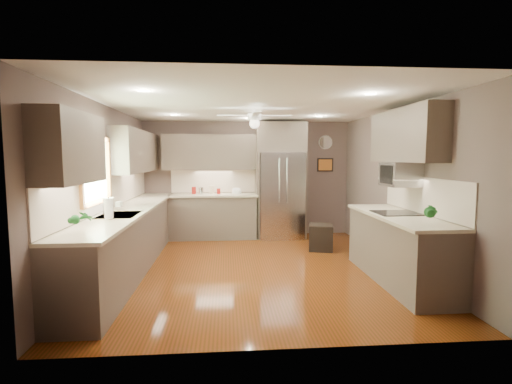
{
  "coord_description": "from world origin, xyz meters",
  "views": [
    {
      "loc": [
        -0.45,
        -5.66,
        1.73
      ],
      "look_at": [
        0.05,
        0.6,
        1.13
      ],
      "focal_mm": 26.0,
      "sensor_mm": 36.0,
      "label": 1
    }
  ],
  "objects": [
    {
      "name": "potted_plant_right",
      "position": [
        1.93,
        -1.58,
        1.09
      ],
      "size": [
        0.21,
        0.19,
        0.3
      ],
      "primitive_type": "imported",
      "rotation": [
        0.0,
        0.0,
        -0.41
      ],
      "color": "#1B6122",
      "rests_on": "right_run"
    },
    {
      "name": "paper_towel",
      "position": [
        -1.94,
        -0.89,
        1.08
      ],
      "size": [
        0.11,
        0.11,
        0.27
      ],
      "color": "white",
      "rests_on": "left_run"
    },
    {
      "name": "wall_right",
      "position": [
        2.25,
        0.0,
        1.25
      ],
      "size": [
        0.0,
        5.0,
        5.0
      ],
      "primitive_type": "plane",
      "rotation": [
        1.57,
        0.0,
        -1.57
      ],
      "color": "brown",
      "rests_on": "ground"
    },
    {
      "name": "canister_a",
      "position": [
        -1.15,
        2.24,
        1.02
      ],
      "size": [
        0.11,
        0.11,
        0.15
      ],
      "primitive_type": "cylinder",
      "rotation": [
        0.0,
        0.0,
        0.26
      ],
      "color": "maroon",
      "rests_on": "back_run"
    },
    {
      "name": "ceiling",
      "position": [
        0.0,
        0.0,
        2.5
      ],
      "size": [
        5.0,
        5.0,
        0.0
      ],
      "primitive_type": "plane",
      "rotation": [
        3.14,
        0.0,
        0.0
      ],
      "color": "white",
      "rests_on": "ground"
    },
    {
      "name": "sink",
      "position": [
        -1.93,
        -0.5,
        0.91
      ],
      "size": [
        0.5,
        0.7,
        0.32
      ],
      "color": "silver",
      "rests_on": "left_run"
    },
    {
      "name": "soap_bottle",
      "position": [
        -2.06,
        -0.01,
        1.03
      ],
      "size": [
        0.08,
        0.08,
        0.17
      ],
      "primitive_type": "imported",
      "rotation": [
        0.0,
        0.0,
        -0.0
      ],
      "color": "white",
      "rests_on": "left_run"
    },
    {
      "name": "ceiling_fan",
      "position": [
        -0.0,
        0.3,
        2.33
      ],
      "size": [
        1.18,
        1.18,
        0.32
      ],
      "color": "white",
      "rests_on": "ceiling"
    },
    {
      "name": "wall_front",
      "position": [
        0.0,
        -2.5,
        1.25
      ],
      "size": [
        4.5,
        0.0,
        4.5
      ],
      "primitive_type": "plane",
      "rotation": [
        -1.57,
        0.0,
        0.0
      ],
      "color": "brown",
      "rests_on": "ground"
    },
    {
      "name": "refrigerator",
      "position": [
        0.7,
        2.16,
        1.19
      ],
      "size": [
        1.06,
        0.75,
        2.45
      ],
      "color": "silver",
      "rests_on": "ground"
    },
    {
      "name": "window",
      "position": [
        -2.22,
        -0.5,
        1.55
      ],
      "size": [
        0.05,
        1.12,
        0.92
      ],
      "color": "#BFF2B2",
      "rests_on": "wall_left"
    },
    {
      "name": "back_run",
      "position": [
        -0.72,
        2.2,
        0.48
      ],
      "size": [
        1.85,
        0.65,
        1.45
      ],
      "color": "#4D4138",
      "rests_on": "ground"
    },
    {
      "name": "stool",
      "position": [
        1.29,
        0.99,
        0.24
      ],
      "size": [
        0.52,
        0.52,
        0.49
      ],
      "color": "black",
      "rests_on": "ground"
    },
    {
      "name": "framed_print",
      "position": [
        1.75,
        2.48,
        1.55
      ],
      "size": [
        0.36,
        0.03,
        0.3
      ],
      "color": "black",
      "rests_on": "wall_back"
    },
    {
      "name": "uppers",
      "position": [
        -0.74,
        0.71,
        1.87
      ],
      "size": [
        4.5,
        4.7,
        0.95
      ],
      "color": "#4D4138",
      "rests_on": "wall_left"
    },
    {
      "name": "microwave",
      "position": [
        2.03,
        -0.55,
        1.48
      ],
      "size": [
        0.43,
        0.55,
        0.34
      ],
      "color": "silver",
      "rests_on": "wall_right"
    },
    {
      "name": "canister_d",
      "position": [
        -0.62,
        2.21,
        1.0
      ],
      "size": [
        0.09,
        0.09,
        0.12
      ],
      "primitive_type": "cylinder",
      "rotation": [
        0.0,
        0.0,
        -0.2
      ],
      "color": "maroon",
      "rests_on": "back_run"
    },
    {
      "name": "floor",
      "position": [
        0.0,
        0.0,
        0.0
      ],
      "size": [
        5.0,
        5.0,
        0.0
      ],
      "primitive_type": "plane",
      "color": "#492609",
      "rests_on": "ground"
    },
    {
      "name": "canister_c",
      "position": [
        -0.77,
        2.23,
        1.03
      ],
      "size": [
        0.14,
        0.14,
        0.18
      ],
      "primitive_type": "cylinder",
      "rotation": [
        0.0,
        0.0,
        -0.33
      ],
      "color": "beige",
      "rests_on": "back_run"
    },
    {
      "name": "wall_back",
      "position": [
        0.0,
        2.5,
        1.25
      ],
      "size": [
        4.5,
        0.0,
        4.5
      ],
      "primitive_type": "plane",
      "rotation": [
        1.57,
        0.0,
        0.0
      ],
      "color": "brown",
      "rests_on": "ground"
    },
    {
      "name": "wall_left",
      "position": [
        -2.25,
        0.0,
        1.25
      ],
      "size": [
        0.0,
        5.0,
        5.0
      ],
      "primitive_type": "plane",
      "rotation": [
        1.57,
        0.0,
        1.57
      ],
      "color": "brown",
      "rests_on": "ground"
    },
    {
      "name": "right_run",
      "position": [
        1.93,
        -0.8,
        0.48
      ],
      "size": [
        0.7,
        2.2,
        1.45
      ],
      "color": "#4D4138",
      "rests_on": "ground"
    },
    {
      "name": "bowl",
      "position": [
        -0.24,
        2.23,
        0.97
      ],
      "size": [
        0.26,
        0.26,
        0.05
      ],
      "primitive_type": "imported",
      "rotation": [
        0.0,
        0.0,
        -0.27
      ],
      "color": "beige",
      "rests_on": "back_run"
    },
    {
      "name": "canister_b",
      "position": [
        -0.99,
        2.2,
        1.01
      ],
      "size": [
        0.12,
        0.12,
        0.16
      ],
      "primitive_type": "cylinder",
      "rotation": [
        0.0,
        0.0,
        0.22
      ],
      "color": "silver",
      "rests_on": "back_run"
    },
    {
      "name": "wall_clock",
      "position": [
        1.75,
        2.48,
        2.05
      ],
      "size": [
        0.3,
        0.03,
        0.3
      ],
      "color": "white",
      "rests_on": "wall_back"
    },
    {
      "name": "left_run",
      "position": [
        -1.95,
        0.15,
        0.48
      ],
      "size": [
        0.65,
        4.7,
        1.45
      ],
      "color": "#4D4138",
      "rests_on": "ground"
    },
    {
      "name": "potted_plant_left",
      "position": [
        -1.96,
        -1.73,
        1.1
      ],
      "size": [
        0.19,
        0.16,
        0.31
      ],
      "primitive_type": "imported",
      "rotation": [
        0.0,
        0.0,
        -0.34
      ],
      "color": "#1B6122",
      "rests_on": "left_run"
    },
    {
      "name": "recessed_lights",
      "position": [
        -0.04,
        0.4,
        2.49
      ],
      "size": [
        2.84,
        3.14,
        0.01
      ],
      "color": "white",
      "rests_on": "ceiling"
    }
  ]
}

